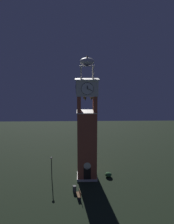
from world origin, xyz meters
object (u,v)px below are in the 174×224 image
at_px(park_bench, 79,194).
at_px(trash_bin, 74,188).
at_px(clock_tower, 87,130).
at_px(lamp_post, 51,164).

bearing_deg(park_bench, trash_bin, 109.91).
height_order(clock_tower, park_bench, clock_tower).
height_order(park_bench, trash_bin, park_bench).
bearing_deg(lamp_post, park_bench, -53.35).
distance_m(clock_tower, lamp_post, 7.65).
bearing_deg(clock_tower, trash_bin, -113.29).
relative_size(park_bench, trash_bin, 2.06).
distance_m(clock_tower, trash_bin, 8.81).
bearing_deg(clock_tower, park_bench, -101.19).
bearing_deg(lamp_post, clock_tower, 4.50).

